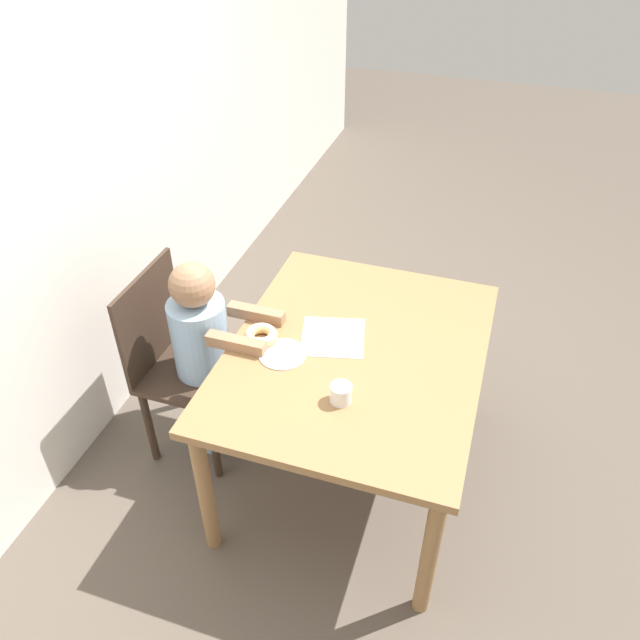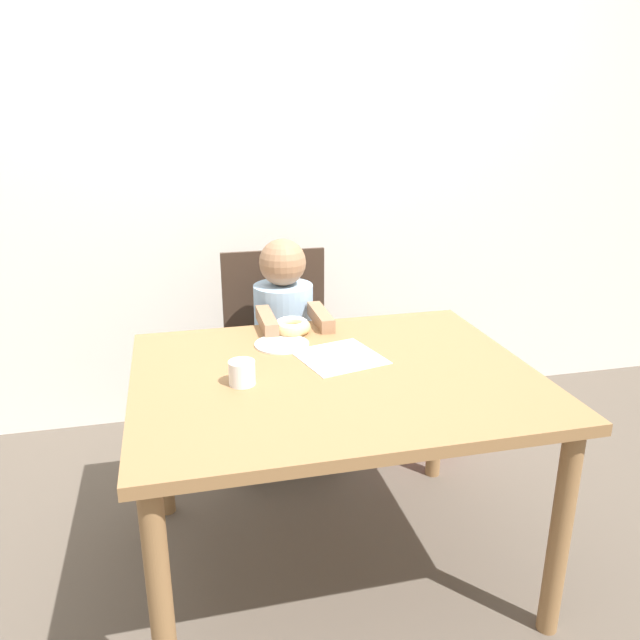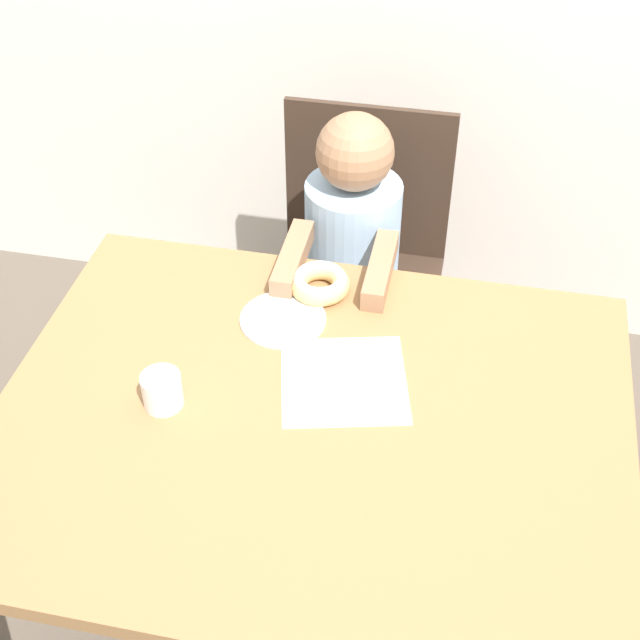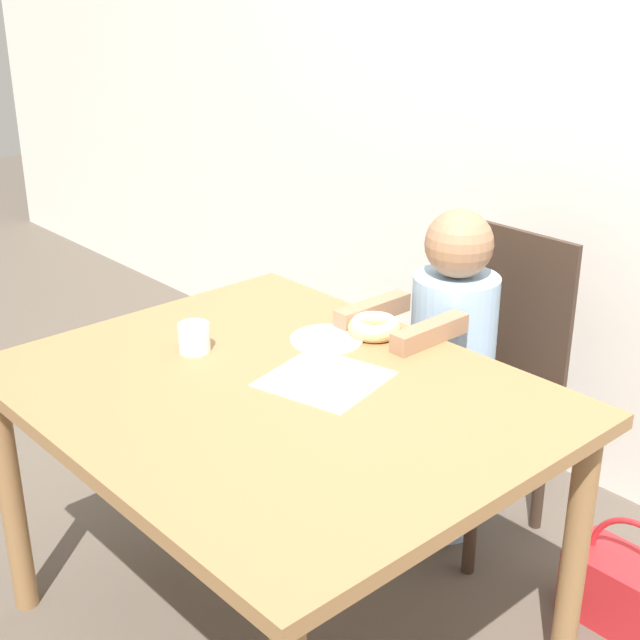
% 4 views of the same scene
% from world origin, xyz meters
% --- Properties ---
extents(ground_plane, '(12.00, 12.00, 0.00)m').
position_xyz_m(ground_plane, '(0.00, 0.00, 0.00)').
color(ground_plane, brown).
extents(dining_table, '(1.21, 0.97, 0.71)m').
position_xyz_m(dining_table, '(0.00, 0.00, 0.62)').
color(dining_table, olive).
rests_on(dining_table, ground_plane).
extents(chair, '(0.45, 0.38, 0.89)m').
position_xyz_m(chair, '(-0.04, 0.78, 0.47)').
color(chair, '#38281E').
rests_on(chair, ground_plane).
extents(child_figure, '(0.25, 0.46, 0.99)m').
position_xyz_m(child_figure, '(-0.04, 0.66, 0.50)').
color(child_figure, '#99BCE0').
rests_on(child_figure, ground_plane).
extents(donut, '(0.14, 0.14, 0.05)m').
position_xyz_m(donut, '(-0.06, 0.37, 0.73)').
color(donut, '#DBB270').
rests_on(donut, dining_table).
extents(napkin, '(0.30, 0.30, 0.00)m').
position_xyz_m(napkin, '(0.04, 0.11, 0.71)').
color(napkin, white).
rests_on(napkin, dining_table).
extents(handbag, '(0.33, 0.16, 0.32)m').
position_xyz_m(handbag, '(0.57, 0.69, 0.10)').
color(handbag, red).
rests_on(handbag, ground_plane).
extents(cup, '(0.08, 0.08, 0.07)m').
position_xyz_m(cup, '(-0.28, -0.02, 0.74)').
color(cup, white).
rests_on(cup, dining_table).
extents(plate, '(0.18, 0.18, 0.01)m').
position_xyz_m(plate, '(-0.12, 0.26, 0.71)').
color(plate, white).
rests_on(plate, dining_table).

